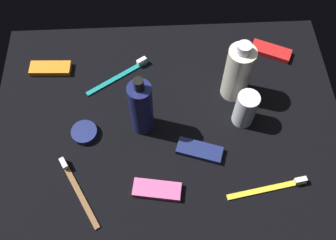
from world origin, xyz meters
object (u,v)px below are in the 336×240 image
object	(u,v)px
bodywash_bottle	(238,72)
snack_bar_red	(271,51)
cream_tin_left	(84,133)
deodorant_stick	(245,109)
toothbrush_yellow	(272,187)
snack_bar_orange	(50,68)
toothbrush_teal	(121,75)
snack_bar_navy	(199,151)
lotion_bottle	(141,108)
snack_bar_pink	(157,190)
toothbrush_brown	(77,188)

from	to	relation	value
bodywash_bottle	snack_bar_red	bearing A→B (deg)	45.31
bodywash_bottle	cream_tin_left	distance (cm)	38.57
deodorant_stick	toothbrush_yellow	bearing A→B (deg)	-77.37
bodywash_bottle	snack_bar_orange	distance (cm)	47.74
toothbrush_yellow	toothbrush_teal	distance (cm)	46.02
bodywash_bottle	deodorant_stick	size ratio (longest dim) A/B	1.83
snack_bar_navy	snack_bar_orange	xyz separation A→B (cm)	(-36.48, 25.07, 0.00)
snack_bar_red	snack_bar_navy	xyz separation A→B (cm)	(-21.53, -28.01, 0.00)
lotion_bottle	snack_bar_navy	size ratio (longest dim) A/B	1.78
deodorant_stick	cream_tin_left	bearing A→B (deg)	-176.55
toothbrush_yellow	snack_bar_orange	distance (cm)	62.00
bodywash_bottle	cream_tin_left	world-z (taller)	bodywash_bottle
cream_tin_left	bodywash_bottle	bearing A→B (deg)	15.86
deodorant_stick	snack_bar_pink	world-z (taller)	deodorant_stick
snack_bar_red	bodywash_bottle	bearing A→B (deg)	-109.18
lotion_bottle	toothbrush_brown	bearing A→B (deg)	-134.10
lotion_bottle	bodywash_bottle	distance (cm)	24.21
snack_bar_pink	snack_bar_red	bearing A→B (deg)	58.83
snack_bar_pink	cream_tin_left	world-z (taller)	same
snack_bar_red	cream_tin_left	size ratio (longest dim) A/B	1.71
bodywash_bottle	snack_bar_red	distance (cm)	18.13
toothbrush_brown	toothbrush_teal	bearing A→B (deg)	72.76
toothbrush_teal	snack_bar_red	distance (cm)	40.13
toothbrush_yellow	snack_bar_navy	world-z (taller)	toothbrush_yellow
toothbrush_teal	deodorant_stick	bearing A→B (deg)	-25.95
lotion_bottle	toothbrush_yellow	bearing A→B (deg)	-31.64
deodorant_stick	toothbrush_teal	distance (cm)	32.80
deodorant_stick	toothbrush_teal	bearing A→B (deg)	154.05
lotion_bottle	snack_bar_orange	world-z (taller)	lotion_bottle
deodorant_stick	cream_tin_left	xyz separation A→B (cm)	(-37.62, -2.27, -4.05)
toothbrush_yellow	cream_tin_left	size ratio (longest dim) A/B	2.95
toothbrush_teal	snack_bar_navy	size ratio (longest dim) A/B	1.52
snack_bar_navy	cream_tin_left	distance (cm)	27.21
deodorant_stick	cream_tin_left	world-z (taller)	deodorant_stick
toothbrush_yellow	snack_bar_orange	xyz separation A→B (cm)	(-51.47, 34.57, 0.14)
lotion_bottle	toothbrush_teal	xyz separation A→B (cm)	(-5.44, 14.77, -7.55)
deodorant_stick	toothbrush_teal	world-z (taller)	deodorant_stick
toothbrush_teal	snack_bar_orange	bearing A→B (deg)	171.59
toothbrush_yellow	snack_bar_navy	distance (cm)	17.75
toothbrush_brown	cream_tin_left	bearing A→B (deg)	86.04
cream_tin_left	snack_bar_orange	bearing A→B (deg)	117.28
toothbrush_teal	snack_bar_navy	xyz separation A→B (cm)	(18.20, -22.37, 0.14)
lotion_bottle	snack_bar_red	distance (cm)	40.59
lotion_bottle	snack_bar_red	xyz separation A→B (cm)	(34.29, 20.41, -7.41)
snack_bar_orange	cream_tin_left	world-z (taller)	same
lotion_bottle	cream_tin_left	distance (cm)	15.75
toothbrush_brown	snack_bar_red	world-z (taller)	toothbrush_brown
lotion_bottle	snack_bar_navy	xyz separation A→B (cm)	(12.77, -7.60, -7.41)
toothbrush_teal	snack_bar_pink	size ratio (longest dim) A/B	1.52
deodorant_stick	toothbrush_yellow	distance (cm)	18.56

